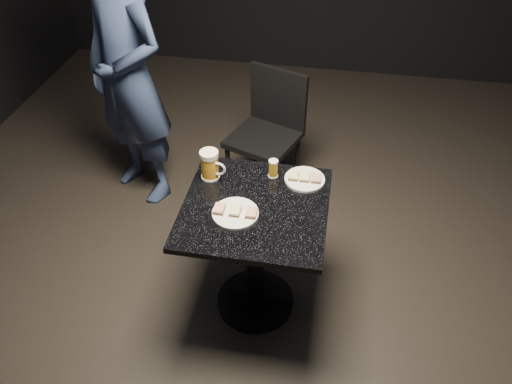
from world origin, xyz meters
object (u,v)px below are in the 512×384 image
at_px(table, 255,241).
at_px(chair, 269,127).
at_px(plate_large, 235,213).
at_px(beer_tumbler, 273,168).
at_px(plate_small, 305,179).
at_px(patron, 128,76).
at_px(beer_mug, 210,165).

relative_size(table, chair, 0.85).
distance_m(plate_large, table, 0.27).
xyz_separation_m(plate_large, beer_tumbler, (0.13, 0.32, 0.04)).
distance_m(plate_small, chair, 0.92).
bearing_deg(table, chair, 95.21).
distance_m(plate_large, patron, 1.32).
bearing_deg(beer_tumbler, patron, 147.39).
bearing_deg(plate_large, beer_mug, 125.60).
bearing_deg(beer_mug, plate_large, -54.40).
relative_size(patron, chair, 2.04).
xyz_separation_m(patron, table, (0.97, -0.89, -0.39)).
bearing_deg(table, beer_tumbler, 78.33).
xyz_separation_m(plate_small, chair, (-0.31, 0.83, -0.26)).
xyz_separation_m(beer_mug, chair, (0.17, 0.89, -0.33)).
bearing_deg(beer_mug, beer_tumbler, 11.81).
xyz_separation_m(patron, beer_tumbler, (1.02, -0.65, -0.10)).
bearing_deg(plate_small, beer_tumbler, 176.97).
bearing_deg(beer_mug, plate_small, 6.78).
xyz_separation_m(table, beer_tumbler, (0.05, 0.24, 0.29)).
bearing_deg(plate_small, patron, 150.84).
relative_size(beer_tumbler, chair, 0.11).
height_order(plate_small, beer_tumbler, beer_tumbler).
distance_m(plate_large, plate_small, 0.43).
relative_size(beer_mug, chair, 0.18).
xyz_separation_m(beer_mug, beer_tumbler, (0.31, 0.07, -0.03)).
height_order(plate_large, beer_tumbler, beer_tumbler).
distance_m(patron, beer_mug, 1.00).
bearing_deg(plate_large, plate_small, 46.35).
relative_size(plate_large, table, 0.29).
xyz_separation_m(patron, chair, (0.87, 0.17, -0.39)).
bearing_deg(plate_small, table, -132.59).
bearing_deg(patron, table, -13.86).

